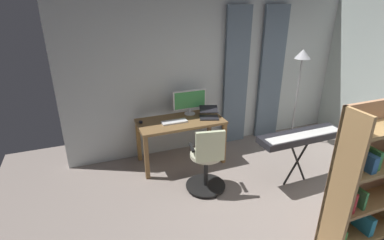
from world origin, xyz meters
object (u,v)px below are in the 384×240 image
bookshelf (368,180)px  floor_lamp (300,71)px  desk (181,126)px  piano_keyboard (301,137)px  office_chair (207,162)px  computer_mouse (141,122)px  computer_monitor (190,101)px  laptop (209,114)px  computer_keyboard (174,122)px

bookshelf → floor_lamp: floor_lamp is taller
desk → piano_keyboard: 1.78m
floor_lamp → office_chair: bearing=21.3°
computer_mouse → piano_keyboard: size_ratio=0.08×
bookshelf → computer_monitor: bearing=-69.8°
floor_lamp → desk: bearing=-1.5°
laptop → floor_lamp: bearing=-161.1°
computer_mouse → desk: bearing=168.8°
computer_monitor → piano_keyboard: bearing=129.0°
computer_monitor → laptop: computer_monitor is taller
computer_keyboard → piano_keyboard: 1.84m
office_chair → computer_monitor: bearing=92.0°
desk → floor_lamp: size_ratio=0.78×
bookshelf → piano_keyboard: bearing=-98.8°
laptop → bookshelf: bearing=126.3°
desk → laptop: laptop is taller
computer_mouse → bookshelf: (-1.76, 2.45, 0.08)m
laptop → bookshelf: bookshelf is taller
office_chair → floor_lamp: (-2.09, -0.82, 0.88)m
office_chair → computer_keyboard: (0.19, -0.83, 0.28)m
laptop → desk: bearing=13.1°
desk → computer_monitor: (-0.23, -0.21, 0.33)m
computer_keyboard → laptop: bearing=179.8°
computer_monitor → desk: bearing=41.7°
laptop → floor_lamp: 1.79m
computer_mouse → bookshelf: size_ratio=0.06×
computer_monitor → computer_mouse: computer_monitor is taller
computer_monitor → office_chair: bearing=81.5°
desk → bookshelf: bearing=116.6°
bookshelf → piano_keyboard: (-0.18, -1.16, -0.09)m
computer_keyboard → laptop: 0.58m
computer_monitor → piano_keyboard: (-1.11, 1.37, -0.23)m
office_chair → computer_mouse: bearing=134.5°
computer_monitor → computer_mouse: (0.83, 0.09, -0.21)m
computer_monitor → bookshelf: 2.70m
desk → bookshelf: bookshelf is taller
computer_monitor → floor_lamp: 1.98m
bookshelf → computer_mouse: bearing=-54.2°
desk → floor_lamp: 2.27m
computer_monitor → laptop: size_ratio=1.46×
office_chair → laptop: bearing=75.1°
office_chair → computer_monitor: 1.20m
laptop → piano_keyboard: laptop is taller
desk → floor_lamp: floor_lamp is taller
bookshelf → floor_lamp: bearing=-113.7°
computer_keyboard → bookshelf: (-1.28, 2.28, 0.08)m
computer_mouse → bookshelf: bookshelf is taller
desk → office_chair: bearing=94.6°
computer_monitor → floor_lamp: floor_lamp is taller
office_chair → computer_keyboard: size_ratio=2.46×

